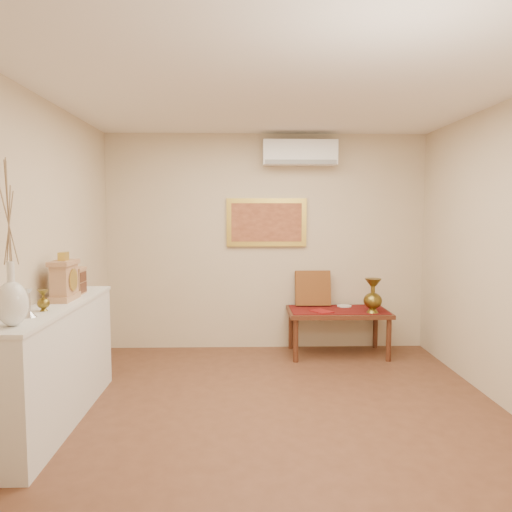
{
  "coord_description": "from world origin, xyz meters",
  "views": [
    {
      "loc": [
        -0.3,
        -4.03,
        1.72
      ],
      "look_at": [
        -0.16,
        1.15,
        1.27
      ],
      "focal_mm": 35.0,
      "sensor_mm": 36.0,
      "label": 1
    }
  ],
  "objects_px": {
    "display_ledge": "(57,363)",
    "wooden_chest": "(75,281)",
    "white_vase": "(9,245)",
    "brass_urn_tall": "(373,292)",
    "low_table": "(338,315)",
    "mantel_clock": "(64,280)"
  },
  "relations": [
    {
      "from": "mantel_clock",
      "to": "low_table",
      "type": "distance_m",
      "value": 3.22
    },
    {
      "from": "mantel_clock",
      "to": "wooden_chest",
      "type": "bearing_deg",
      "value": 93.39
    },
    {
      "from": "wooden_chest",
      "to": "white_vase",
      "type": "bearing_deg",
      "value": -89.12
    },
    {
      "from": "display_ledge",
      "to": "mantel_clock",
      "type": "bearing_deg",
      "value": 86.45
    },
    {
      "from": "brass_urn_tall",
      "to": "mantel_clock",
      "type": "height_order",
      "value": "mantel_clock"
    },
    {
      "from": "display_ledge",
      "to": "low_table",
      "type": "bearing_deg",
      "value": 35.1
    },
    {
      "from": "mantel_clock",
      "to": "low_table",
      "type": "height_order",
      "value": "mantel_clock"
    },
    {
      "from": "white_vase",
      "to": "wooden_chest",
      "type": "relative_size",
      "value": 4.4
    },
    {
      "from": "wooden_chest",
      "to": "low_table",
      "type": "relative_size",
      "value": 0.2
    },
    {
      "from": "brass_urn_tall",
      "to": "low_table",
      "type": "distance_m",
      "value": 0.53
    },
    {
      "from": "white_vase",
      "to": "mantel_clock",
      "type": "height_order",
      "value": "white_vase"
    },
    {
      "from": "white_vase",
      "to": "display_ledge",
      "type": "bearing_deg",
      "value": 91.0
    },
    {
      "from": "display_ledge",
      "to": "mantel_clock",
      "type": "distance_m",
      "value": 0.69
    },
    {
      "from": "display_ledge",
      "to": "mantel_clock",
      "type": "xyz_separation_m",
      "value": [
        0.01,
        0.2,
        0.66
      ]
    },
    {
      "from": "white_vase",
      "to": "mantel_clock",
      "type": "relative_size",
      "value": 2.62
    },
    {
      "from": "low_table",
      "to": "mantel_clock",
      "type": "bearing_deg",
      "value": -147.79
    },
    {
      "from": "mantel_clock",
      "to": "wooden_chest",
      "type": "relative_size",
      "value": 1.68
    },
    {
      "from": "white_vase",
      "to": "display_ledge",
      "type": "distance_m",
      "value": 1.28
    },
    {
      "from": "low_table",
      "to": "display_ledge",
      "type": "bearing_deg",
      "value": -144.9
    },
    {
      "from": "brass_urn_tall",
      "to": "wooden_chest",
      "type": "height_order",
      "value": "wooden_chest"
    },
    {
      "from": "display_ledge",
      "to": "wooden_chest",
      "type": "bearing_deg",
      "value": 90.72
    },
    {
      "from": "brass_urn_tall",
      "to": "display_ledge",
      "type": "distance_m",
      "value": 3.49
    }
  ]
}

